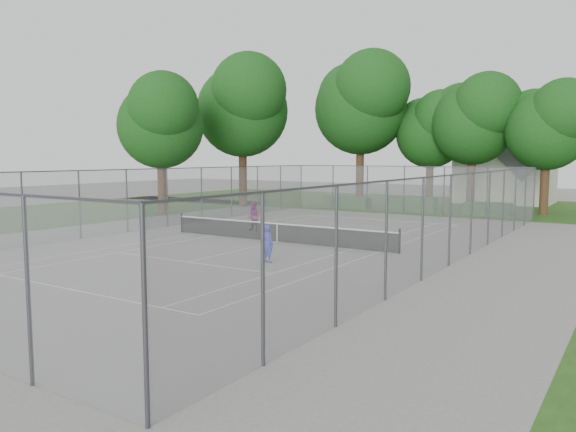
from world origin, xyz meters
The scene contains 18 objects.
ground centered at (0.00, 0.00, 0.00)m, with size 120.00×120.00×0.00m, color slate.
grass_far centered at (0.00, 26.00, 0.00)m, with size 60.00×20.00×0.00m, color #244A15.
grass_left centered at (-22.00, 0.00, 0.00)m, with size 16.00×40.00×0.00m, color #244A15.
court_markings centered at (0.00, 0.00, 0.01)m, with size 11.03×23.83×0.01m.
tennis_net centered at (0.00, 0.00, 0.51)m, with size 12.87×0.10×1.10m.
perimeter_fence centered at (0.00, 0.00, 1.81)m, with size 18.08×34.08×3.52m.
tree_far_left centered at (-5.90, 21.89, 9.01)m, with size 9.11×8.32×13.10m.
tree_far_midleft centered at (-0.40, 24.08, 6.68)m, with size 6.76×6.17×9.72m.
tree_far_midright centered at (3.51, 22.50, 7.30)m, with size 7.39×6.75×10.63m.
tree_far_right centered at (9.04, 21.49, 6.62)m, with size 6.70×6.12×9.64m.
tree_side_back centered at (-13.25, 14.68, 8.59)m, with size 8.69×7.93×12.49m.
tree_side_front centered at (-14.04, 6.12, 6.90)m, with size 6.99×6.38×10.04m.
hedge_left centered at (-5.45, 18.46, 0.48)m, with size 3.86×1.16×0.97m, color #1D4817.
hedge_mid centered at (0.24, 17.97, 0.59)m, with size 3.73×1.07×1.17m, color #1D4817.
hedge_right centered at (5.76, 18.37, 0.48)m, with size 3.21×1.18×0.96m, color #1D4817.
house centered at (4.24, 31.13, 4.02)m, with size 8.03×6.22×10.00m.
girl_player centered at (2.74, -4.74, 0.77)m, with size 0.56×0.37×1.53m, color #2E37AE.
woman_player centered at (-3.35, 2.65, 0.84)m, with size 0.81×0.63×1.67m, color #7B2963.
Camera 1 is at (15.31, -22.80, 4.17)m, focal length 35.00 mm.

